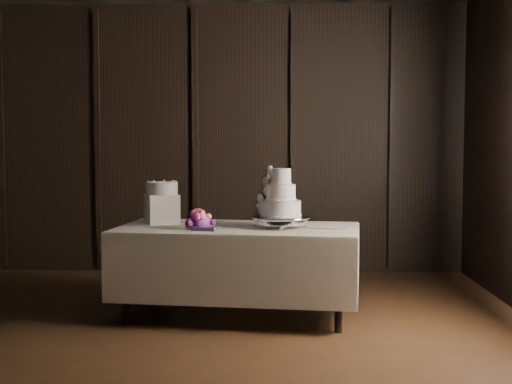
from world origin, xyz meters
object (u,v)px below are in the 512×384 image
object	(u,v)px
display_table	(238,267)
cake_stand	(281,222)
small_cake	(162,188)
box_pedestal	(162,209)
wedding_cake	(277,198)
bouquet	(200,221)

from	to	relation	value
display_table	cake_stand	world-z (taller)	cake_stand
display_table	small_cake	size ratio (longest dim) A/B	7.74
display_table	box_pedestal	size ratio (longest dim) A/B	8.08
box_pedestal	small_cake	xyz separation A→B (m)	(0.00, 0.00, 0.18)
box_pedestal	display_table	bearing A→B (deg)	-18.21
wedding_cake	small_cake	size ratio (longest dim) A/B	1.46
display_table	bouquet	world-z (taller)	bouquet
wedding_cake	box_pedestal	size ratio (longest dim) A/B	1.53
wedding_cake	bouquet	world-z (taller)	wedding_cake
bouquet	cake_stand	bearing A→B (deg)	9.81
display_table	wedding_cake	xyz separation A→B (m)	(0.33, -0.05, 0.59)
bouquet	box_pedestal	bearing A→B (deg)	134.64
cake_stand	box_pedestal	xyz separation A→B (m)	(-1.02, 0.26, 0.08)
display_table	box_pedestal	bearing A→B (deg)	168.67
bouquet	box_pedestal	distance (m)	0.53
display_table	small_cake	distance (m)	0.96
display_table	cake_stand	size ratio (longest dim) A/B	4.34
cake_stand	small_cake	xyz separation A→B (m)	(-1.02, 0.26, 0.26)
cake_stand	box_pedestal	size ratio (longest dim) A/B	1.86
cake_stand	bouquet	distance (m)	0.67
bouquet	small_cake	distance (m)	0.57
cake_stand	wedding_cake	distance (m)	0.20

